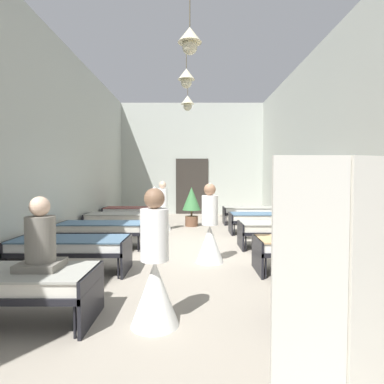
# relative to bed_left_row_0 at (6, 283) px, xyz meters

# --- Properties ---
(ground_plane) EXTENTS (6.74, 14.59, 0.10)m
(ground_plane) POSITION_rel_bed_left_row_0_xyz_m (2.02, 3.80, -0.49)
(ground_plane) COLOR #9E9384
(room_shell) EXTENTS (6.54, 14.19, 4.81)m
(room_shell) POSITION_rel_bed_left_row_0_xyz_m (2.02, 5.17, 1.97)
(room_shell) COLOR #B2B7AD
(room_shell) RESTS_ON ground
(bed_left_row_0) EXTENTS (1.90, 0.84, 0.57)m
(bed_left_row_0) POSITION_rel_bed_left_row_0_xyz_m (0.00, 0.00, 0.00)
(bed_left_row_0) COLOR black
(bed_left_row_0) RESTS_ON ground
(bed_right_row_0) EXTENTS (1.90, 0.84, 0.57)m
(bed_right_row_0) POSITION_rel_bed_left_row_0_xyz_m (4.04, 0.00, 0.00)
(bed_right_row_0) COLOR black
(bed_right_row_0) RESTS_ON ground
(bed_left_row_1) EXTENTS (1.90, 0.84, 0.57)m
(bed_left_row_1) POSITION_rel_bed_left_row_0_xyz_m (0.00, 1.90, 0.00)
(bed_left_row_1) COLOR black
(bed_left_row_1) RESTS_ON ground
(bed_right_row_1) EXTENTS (1.90, 0.84, 0.57)m
(bed_right_row_1) POSITION_rel_bed_left_row_0_xyz_m (4.04, 1.90, 0.00)
(bed_right_row_1) COLOR black
(bed_right_row_1) RESTS_ON ground
(bed_left_row_2) EXTENTS (1.90, 0.84, 0.57)m
(bed_left_row_2) POSITION_rel_bed_left_row_0_xyz_m (0.00, 3.80, 0.00)
(bed_left_row_2) COLOR black
(bed_left_row_2) RESTS_ON ground
(bed_right_row_2) EXTENTS (1.90, 0.84, 0.57)m
(bed_right_row_2) POSITION_rel_bed_left_row_0_xyz_m (4.04, 3.80, 0.00)
(bed_right_row_2) COLOR black
(bed_right_row_2) RESTS_ON ground
(bed_left_row_3) EXTENTS (1.90, 0.84, 0.57)m
(bed_left_row_3) POSITION_rel_bed_left_row_0_xyz_m (0.00, 5.70, 0.00)
(bed_left_row_3) COLOR black
(bed_left_row_3) RESTS_ON ground
(bed_right_row_3) EXTENTS (1.90, 0.84, 0.57)m
(bed_right_row_3) POSITION_rel_bed_left_row_0_xyz_m (4.04, 5.70, 0.00)
(bed_right_row_3) COLOR black
(bed_right_row_3) RESTS_ON ground
(bed_left_row_4) EXTENTS (1.90, 0.84, 0.57)m
(bed_left_row_4) POSITION_rel_bed_left_row_0_xyz_m (0.00, 7.60, 0.00)
(bed_left_row_4) COLOR black
(bed_left_row_4) RESTS_ON ground
(bed_right_row_4) EXTENTS (1.90, 0.84, 0.57)m
(bed_right_row_4) POSITION_rel_bed_left_row_0_xyz_m (4.04, 7.60, 0.00)
(bed_right_row_4) COLOR black
(bed_right_row_4) RESTS_ON ground
(nurse_near_aisle) EXTENTS (0.52, 0.52, 1.49)m
(nurse_near_aisle) POSITION_rel_bed_left_row_0_xyz_m (2.35, 2.54, 0.09)
(nurse_near_aisle) COLOR white
(nurse_near_aisle) RESTS_ON ground
(nurse_mid_aisle) EXTENTS (0.52, 0.52, 1.49)m
(nurse_mid_aisle) POSITION_rel_bed_left_row_0_xyz_m (1.62, -0.07, 0.09)
(nurse_mid_aisle) COLOR white
(nurse_mid_aisle) RESTS_ON ground
(nurse_far_aisle) EXTENTS (0.52, 0.52, 1.49)m
(nurse_far_aisle) POSITION_rel_bed_left_row_0_xyz_m (1.14, 6.31, 0.09)
(nurse_far_aisle) COLOR white
(nurse_far_aisle) RESTS_ON ground
(patient_seated_primary) EXTENTS (0.44, 0.44, 0.80)m
(patient_seated_primary) POSITION_rel_bed_left_row_0_xyz_m (3.69, 1.94, 0.43)
(patient_seated_primary) COLOR slate
(patient_seated_primary) RESTS_ON bed_right_row_1
(patient_seated_secondary) EXTENTS (0.44, 0.44, 0.80)m
(patient_seated_secondary) POSITION_rel_bed_left_row_0_xyz_m (0.35, 0.07, 0.43)
(patient_seated_secondary) COLOR slate
(patient_seated_secondary) RESTS_ON bed_left_row_0
(potted_plant) EXTENTS (0.59, 0.59, 1.27)m
(potted_plant) POSITION_rel_bed_left_row_0_xyz_m (2.00, 7.09, 0.33)
(potted_plant) COLOR brown
(potted_plant) RESTS_ON ground
(privacy_screen) EXTENTS (1.23, 0.27, 1.70)m
(privacy_screen) POSITION_rel_bed_left_row_0_xyz_m (3.09, -1.71, 0.41)
(privacy_screen) COLOR silver
(privacy_screen) RESTS_ON ground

